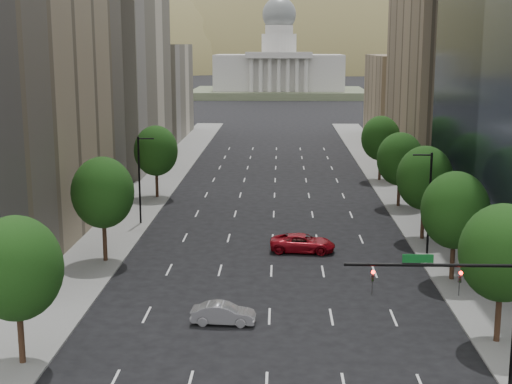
# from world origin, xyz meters

# --- Properties ---
(sidewalk_left) EXTENTS (6.00, 200.00, 0.15)m
(sidewalk_left) POSITION_xyz_m (-15.50, 60.00, 0.07)
(sidewalk_left) COLOR slate
(sidewalk_left) RESTS_ON ground
(sidewalk_right) EXTENTS (6.00, 200.00, 0.15)m
(sidewalk_right) POSITION_xyz_m (15.50, 60.00, 0.07)
(sidewalk_right) COLOR slate
(sidewalk_right) RESTS_ON ground
(midrise_cream_left) EXTENTS (14.00, 30.00, 35.00)m
(midrise_cream_left) POSITION_xyz_m (-25.00, 103.00, 17.50)
(midrise_cream_left) COLOR beige
(midrise_cream_left) RESTS_ON ground
(filler_left) EXTENTS (14.00, 26.00, 18.00)m
(filler_left) POSITION_xyz_m (-25.00, 136.00, 9.00)
(filler_left) COLOR beige
(filler_left) RESTS_ON ground
(parking_tan_right) EXTENTS (14.00, 30.00, 30.00)m
(parking_tan_right) POSITION_xyz_m (25.00, 100.00, 15.00)
(parking_tan_right) COLOR #8C7759
(parking_tan_right) RESTS_ON ground
(filler_right) EXTENTS (14.00, 26.00, 16.00)m
(filler_right) POSITION_xyz_m (25.00, 133.00, 8.00)
(filler_right) COLOR #8C7759
(filler_right) RESTS_ON ground
(tree_right_1) EXTENTS (5.20, 5.20, 8.75)m
(tree_right_1) POSITION_xyz_m (14.00, 36.00, 5.75)
(tree_right_1) COLOR #382316
(tree_right_1) RESTS_ON ground
(tree_right_2) EXTENTS (5.20, 5.20, 8.61)m
(tree_right_2) POSITION_xyz_m (14.00, 48.00, 5.60)
(tree_right_2) COLOR #382316
(tree_right_2) RESTS_ON ground
(tree_right_3) EXTENTS (5.20, 5.20, 8.89)m
(tree_right_3) POSITION_xyz_m (14.00, 60.00, 5.89)
(tree_right_3) COLOR #382316
(tree_right_3) RESTS_ON ground
(tree_right_4) EXTENTS (5.20, 5.20, 8.46)m
(tree_right_4) POSITION_xyz_m (14.00, 74.00, 5.46)
(tree_right_4) COLOR #382316
(tree_right_4) RESTS_ON ground
(tree_right_5) EXTENTS (5.20, 5.20, 8.75)m
(tree_right_5) POSITION_xyz_m (14.00, 90.00, 5.75)
(tree_right_5) COLOR #382316
(tree_right_5) RESTS_ON ground
(tree_left_0) EXTENTS (5.20, 5.20, 8.75)m
(tree_left_0) POSITION_xyz_m (-14.00, 32.00, 5.75)
(tree_left_0) COLOR #382316
(tree_left_0) RESTS_ON ground
(tree_left_1) EXTENTS (5.20, 5.20, 8.97)m
(tree_left_1) POSITION_xyz_m (-14.00, 52.00, 5.96)
(tree_left_1) COLOR #382316
(tree_left_1) RESTS_ON ground
(tree_left_2) EXTENTS (5.20, 5.20, 8.68)m
(tree_left_2) POSITION_xyz_m (-14.00, 78.00, 5.68)
(tree_left_2) COLOR #382316
(tree_left_2) RESTS_ON ground
(streetlight_rn) EXTENTS (1.70, 0.20, 9.00)m
(streetlight_rn) POSITION_xyz_m (13.44, 55.00, 4.84)
(streetlight_rn) COLOR black
(streetlight_rn) RESTS_ON ground
(streetlight_ln) EXTENTS (1.70, 0.20, 9.00)m
(streetlight_ln) POSITION_xyz_m (-13.44, 65.00, 4.84)
(streetlight_ln) COLOR black
(streetlight_ln) RESTS_ON ground
(traffic_signal) EXTENTS (9.12, 0.40, 7.38)m
(traffic_signal) POSITION_xyz_m (10.53, 30.00, 5.17)
(traffic_signal) COLOR black
(traffic_signal) RESTS_ON ground
(capitol) EXTENTS (60.00, 40.00, 35.20)m
(capitol) POSITION_xyz_m (0.00, 249.71, 8.58)
(capitol) COLOR #596647
(capitol) RESTS_ON ground
(foothills) EXTENTS (720.00, 413.00, 263.00)m
(foothills) POSITION_xyz_m (34.67, 599.39, -37.78)
(foothills) COLOR olive
(foothills) RESTS_ON ground
(car_silver) EXTENTS (4.30, 1.71, 1.39)m
(car_silver) POSITION_xyz_m (-3.00, 38.59, 0.70)
(car_silver) COLOR #9E9DA3
(car_silver) RESTS_ON ground
(car_red_far) EXTENTS (5.90, 3.07, 1.59)m
(car_red_far) POSITION_xyz_m (2.69, 55.64, 0.79)
(car_red_far) COLOR maroon
(car_red_far) RESTS_ON ground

